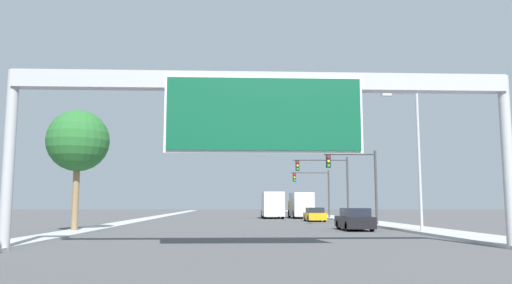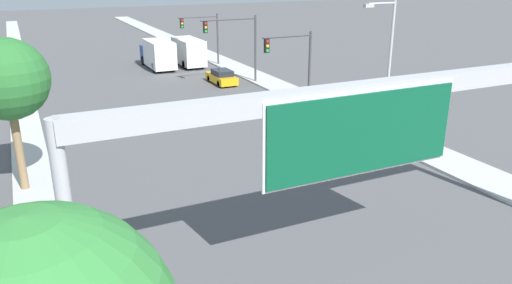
{
  "view_description": "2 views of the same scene",
  "coord_description": "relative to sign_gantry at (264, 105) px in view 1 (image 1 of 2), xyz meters",
  "views": [
    {
      "loc": [
        -1.19,
        -1.74,
        1.81
      ],
      "look_at": [
        0.0,
        24.96,
        5.1
      ],
      "focal_mm": 35.0,
      "sensor_mm": 36.0,
      "label": 1
    },
    {
      "loc": [
        -10.51,
        4.37,
        10.84
      ],
      "look_at": [
        -0.15,
        26.09,
        2.32
      ],
      "focal_mm": 35.0,
      "sensor_mm": 36.0,
      "label": 2
    }
  ],
  "objects": [
    {
      "name": "car_near_right",
      "position": [
        7.0,
        14.16,
        -5.02
      ],
      "size": [
        1.83,
        4.42,
        1.49
      ],
      "color": "black",
      "rests_on": "ground"
    },
    {
      "name": "traffic_light_far_intersection",
      "position": [
        8.73,
        40.11,
        -1.78
      ],
      "size": [
        4.61,
        0.32,
        5.79
      ],
      "color": "#3D3D3F",
      "rests_on": "ground"
    },
    {
      "name": "car_mid_center",
      "position": [
        7.0,
        30.9,
        -5.06
      ],
      "size": [
        1.77,
        4.28,
        1.39
      ],
      "color": "gold",
      "rests_on": "ground"
    },
    {
      "name": "traffic_light_mid_block",
      "position": [
        8.47,
        30.11,
        -1.3
      ],
      "size": [
        5.59,
        0.32,
        6.45
      ],
      "color": "#3D3D3F",
      "rests_on": "ground"
    },
    {
      "name": "sidewalk_right",
      "position": [
        11.25,
        42.11,
        -5.65
      ],
      "size": [
        3.0,
        120.0,
        0.15
      ],
      "color": "#B6B6B6",
      "rests_on": "ground"
    },
    {
      "name": "median_strip_left",
      "position": [
        -10.75,
        42.11,
        -5.65
      ],
      "size": [
        2.0,
        120.0,
        0.15
      ],
      "color": "#B6B6B6",
      "rests_on": "ground"
    },
    {
      "name": "truck_box_secondary",
      "position": [
        7.0,
        41.67,
        -4.15
      ],
      "size": [
        2.33,
        8.06,
        3.08
      ],
      "color": "yellow",
      "rests_on": "ground"
    },
    {
      "name": "street_lamp_right",
      "position": [
        10.09,
        10.83,
        -0.53
      ],
      "size": [
        2.33,
        0.28,
        8.89
      ],
      "color": "#B2B2B7",
      "rests_on": "ground"
    },
    {
      "name": "sign_gantry",
      "position": [
        0.0,
        0.0,
        0.0
      ],
      "size": [
        20.34,
        0.73,
        7.06
      ],
      "color": "#B2B2B7",
      "rests_on": "ground"
    },
    {
      "name": "palm_tree_background",
      "position": [
        -11.16,
        12.44,
        0.02
      ],
      "size": [
        3.92,
        3.92,
        7.75
      ],
      "color": "#8C704C",
      "rests_on": "ground"
    },
    {
      "name": "traffic_light_near_intersection",
      "position": [
        8.89,
        20.11,
        -1.64
      ],
      "size": [
        4.26,
        0.32,
        6.06
      ],
      "color": "#3D3D3F",
      "rests_on": "ground"
    },
    {
      "name": "truck_box_primary",
      "position": [
        3.5,
        41.12,
        -4.12
      ],
      "size": [
        2.39,
        7.3,
        3.15
      ],
      "color": "navy",
      "rests_on": "ground"
    }
  ]
}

